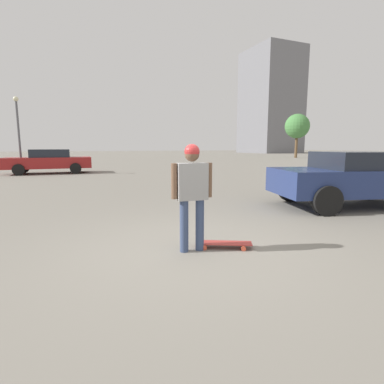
{
  "coord_description": "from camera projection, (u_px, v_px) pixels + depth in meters",
  "views": [
    {
      "loc": [
        1.73,
        4.09,
        1.59
      ],
      "look_at": [
        0.0,
        0.0,
        0.92
      ],
      "focal_mm": 28.0,
      "sensor_mm": 36.0,
      "label": 1
    }
  ],
  "objects": [
    {
      "name": "ground_plane",
      "position": [
        192.0,
        251.0,
        4.63
      ],
      "size": [
        220.0,
        220.0,
        0.0
      ],
      "primitive_type": "plane",
      "color": "gray"
    },
    {
      "name": "person",
      "position": [
        192.0,
        187.0,
        4.49
      ],
      "size": [
        0.64,
        0.24,
        1.64
      ],
      "rotation": [
        0.0,
        0.0,
        3.05
      ],
      "color": "#38476B",
      "rests_on": "ground_plane"
    },
    {
      "name": "skateboard",
      "position": [
        224.0,
        243.0,
        4.75
      ],
      "size": [
        0.89,
        0.6,
        0.09
      ],
      "rotation": [
        0.0,
        0.0,
        -0.47
      ],
      "color": "#A5332D",
      "rests_on": "ground_plane"
    },
    {
      "name": "car_parked_near",
      "position": [
        352.0,
        178.0,
        7.95
      ],
      "size": [
        4.36,
        2.87,
        1.46
      ],
      "rotation": [
        0.0,
        0.0,
        -0.27
      ],
      "color": "navy",
      "rests_on": "ground_plane"
    },
    {
      "name": "car_parked_far",
      "position": [
        49.0,
        161.0,
        17.95
      ],
      "size": [
        4.84,
        2.12,
        1.44
      ],
      "rotation": [
        0.0,
        0.0,
        -0.03
      ],
      "color": "maroon",
      "rests_on": "ground_plane"
    },
    {
      "name": "building_block_distant",
      "position": [
        270.0,
        102.0,
        76.41
      ],
      "size": [
        11.33,
        13.54,
        25.62
      ],
      "color": "slate",
      "rests_on": "ground_plane"
    },
    {
      "name": "tree_distant",
      "position": [
        297.0,
        126.0,
        42.67
      ],
      "size": [
        3.45,
        3.45,
        6.22
      ],
      "color": "brown",
      "rests_on": "ground_plane"
    },
    {
      "name": "lamp_post",
      "position": [
        18.0,
        128.0,
        17.08
      ],
      "size": [
        0.28,
        0.28,
        4.4
      ],
      "color": "#59595E",
      "rests_on": "ground_plane"
    }
  ]
}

